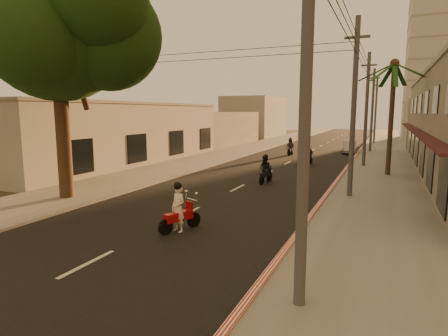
{
  "coord_description": "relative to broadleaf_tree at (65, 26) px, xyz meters",
  "views": [
    {
      "loc": [
        7.79,
        -11.91,
        4.4
      ],
      "look_at": [
        -0.14,
        6.32,
        1.42
      ],
      "focal_mm": 30.0,
      "sensor_mm": 36.0,
      "label": 1
    }
  ],
  "objects": [
    {
      "name": "broadleaf_tree",
      "position": [
        0.0,
        0.0,
        0.0
      ],
      "size": [
        9.6,
        8.7,
        12.1
      ],
      "color": "black",
      "rests_on": "ground"
    },
    {
      "name": "filler_left_far",
      "position": [
        -7.39,
        49.86,
        -4.98
      ],
      "size": [
        8.0,
        14.0,
        7.0
      ],
      "primitive_type": "cube",
      "color": "gray",
      "rests_on": "ground"
    },
    {
      "name": "scooter_mid_b",
      "position": [
        8.4,
        17.36,
        -7.62
      ],
      "size": [
        1.21,
        1.91,
        1.9
      ],
      "rotation": [
        0.0,
        0.0,
        -0.19
      ],
      "color": "black",
      "rests_on": "ground"
    },
    {
      "name": "filler_right",
      "position": [
        20.61,
        42.86,
        -5.48
      ],
      "size": [
        8.0,
        14.0,
        6.0
      ],
      "primitive_type": "cube",
      "color": "gray",
      "rests_on": "ground"
    },
    {
      "name": "road",
      "position": [
        6.61,
        17.86,
        -8.47
      ],
      "size": [
        10.0,
        140.0,
        0.02
      ],
      "primitive_type": "cube",
      "color": "black",
      "rests_on": "ground"
    },
    {
      "name": "filler_left_near",
      "position": [
        -7.39,
        31.86,
        -6.28
      ],
      "size": [
        8.0,
        14.0,
        4.4
      ],
      "primitive_type": "cube",
      "color": "gray",
      "rests_on": "ground"
    },
    {
      "name": "scooter_far_a",
      "position": [
        5.43,
        23.59,
        -7.66
      ],
      "size": [
        0.84,
        1.86,
        1.83
      ],
      "rotation": [
        0.0,
        0.0,
        -0.0
      ],
      "color": "black",
      "rests_on": "ground"
    },
    {
      "name": "sidewalk_left",
      "position": [
        -0.89,
        17.86,
        -8.42
      ],
      "size": [
        5.0,
        140.0,
        0.12
      ],
      "primitive_type": "cube",
      "color": "slate",
      "rests_on": "ground"
    },
    {
      "name": "utility_poles",
      "position": [
        12.81,
        17.86,
        -1.94
      ],
      "size": [
        1.2,
        48.26,
        9.0
      ],
      "color": "#38383A",
      "rests_on": "ground"
    },
    {
      "name": "ground",
      "position": [
        6.61,
        -2.14,
        -8.48
      ],
      "size": [
        160.0,
        160.0,
        0.0
      ],
      "primitive_type": "plane",
      "color": "#383023",
      "rests_on": "ground"
    },
    {
      "name": "curb_stripe",
      "position": [
        11.71,
        12.86,
        -8.38
      ],
      "size": [
        0.2,
        60.0,
        0.2
      ],
      "primitive_type": "cube",
      "color": "red",
      "rests_on": "ground"
    },
    {
      "name": "left_building",
      "position": [
        -7.37,
        11.86,
        -5.88
      ],
      "size": [
        8.2,
        24.2,
        5.2
      ],
      "color": "gray",
      "rests_on": "ground"
    },
    {
      "name": "sidewalk_right",
      "position": [
        14.11,
        17.86,
        -8.42
      ],
      "size": [
        5.0,
        140.0,
        0.12
      ],
      "primitive_type": "cube",
      "color": "slate",
      "rests_on": "ground"
    },
    {
      "name": "scooter_red",
      "position": [
        7.52,
        -2.43,
        -7.63
      ],
      "size": [
        1.04,
        1.83,
        1.89
      ],
      "rotation": [
        0.0,
        0.0,
        -0.38
      ],
      "color": "black",
      "rests_on": "ground"
    },
    {
      "name": "palm_tree",
      "position": [
        14.61,
        13.86,
        -1.33
      ],
      "size": [
        5.0,
        5.0,
        8.2
      ],
      "color": "black",
      "rests_on": "ground"
    },
    {
      "name": "parked_car",
      "position": [
        10.76,
        28.08,
        -7.82
      ],
      "size": [
        2.32,
        4.31,
        1.31
      ],
      "primitive_type": "imported",
      "rotation": [
        0.0,
        0.0,
        0.12
      ],
      "color": "#95999D",
      "rests_on": "ground"
    },
    {
      "name": "scooter_mid_a",
      "position": [
        7.62,
        8.04,
        -7.65
      ],
      "size": [
        0.96,
        1.87,
        1.84
      ],
      "rotation": [
        0.0,
        0.0,
        -0.09
      ],
      "color": "black",
      "rests_on": "ground"
    }
  ]
}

